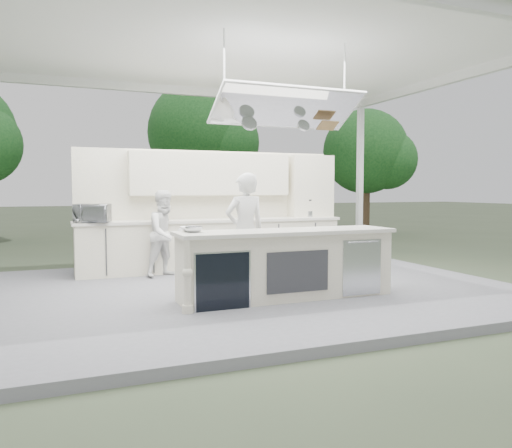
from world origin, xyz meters
name	(u,v)px	position (x,y,z in m)	size (l,w,h in m)	color
ground	(250,294)	(0.00, 0.00, 0.00)	(90.00, 90.00, 0.00)	#3D4831
stage_deck	(250,291)	(0.00, 0.00, 0.06)	(8.00, 6.00, 0.12)	slate
tent	(250,51)	(0.00, -0.01, 3.71)	(8.20, 6.20, 3.86)	white
demo_island	(285,264)	(0.18, -0.91, 0.60)	(3.10, 0.79, 0.95)	beige
back_counter	(214,244)	(0.00, 1.90, 0.60)	(5.08, 0.72, 0.95)	beige
back_wall_unit	(232,192)	(0.44, 2.11, 1.57)	(5.05, 0.48, 2.25)	beige
tree_cluster	(139,139)	(-0.16, 9.77, 3.29)	(19.55, 9.40, 5.85)	brown
head_chef	(245,231)	(-0.10, -0.06, 1.00)	(0.64, 0.42, 1.76)	white
sous_chef	(166,233)	(-1.01, 1.45, 0.87)	(0.73, 0.57, 1.50)	white
toaster_oven	(92,213)	(-2.20, 1.70, 1.23)	(0.57, 0.38, 0.31)	silver
bowl_large	(191,229)	(-1.10, -0.65, 1.10)	(0.27, 0.27, 0.07)	silver
bowl_small	(194,230)	(-1.10, -0.81, 1.11)	(0.24, 0.24, 0.07)	#B1B3B8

